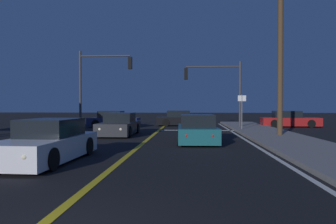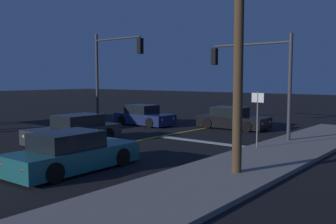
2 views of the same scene
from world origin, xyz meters
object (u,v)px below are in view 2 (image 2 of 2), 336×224
(car_lead_oncoming_teal, at_px, (73,154))
(car_far_approaching_charcoal, at_px, (75,130))
(car_parked_curb_black, at_px, (232,119))
(car_distant_tail_navy, at_px, (144,116))
(utility_pole_right, at_px, (239,2))
(street_sign_corner, at_px, (258,111))
(traffic_signal_far_left, at_px, (112,65))
(traffic_signal_near_right, at_px, (257,70))

(car_lead_oncoming_teal, xyz_separation_m, car_far_approaching_charcoal, (-4.58, 3.58, 0.00))
(car_parked_curb_black, bearing_deg, car_lead_oncoming_teal, 3.66)
(car_far_approaching_charcoal, height_order, car_distant_tail_navy, same)
(utility_pole_right, xyz_separation_m, street_sign_corner, (-1.40, 4.36, -3.71))
(car_far_approaching_charcoal, height_order, traffic_signal_far_left, traffic_signal_far_left)
(traffic_signal_near_right, relative_size, utility_pole_right, 0.50)
(traffic_signal_far_left, distance_m, utility_pole_right, 13.31)
(car_distant_tail_navy, relative_size, utility_pole_right, 0.40)
(car_lead_oncoming_teal, bearing_deg, car_distant_tail_navy, 120.01)
(car_distant_tail_navy, bearing_deg, traffic_signal_far_left, -12.03)
(car_far_approaching_charcoal, height_order, street_sign_corner, street_sign_corner)
(car_distant_tail_navy, distance_m, utility_pole_right, 14.71)
(car_parked_curb_black, height_order, car_lead_oncoming_teal, same)
(traffic_signal_far_left, distance_m, street_sign_corner, 10.85)
(car_parked_curb_black, bearing_deg, car_distant_tail_navy, -70.71)
(utility_pole_right, bearing_deg, car_lead_oncoming_teal, -149.50)
(car_parked_curb_black, bearing_deg, traffic_signal_far_left, -55.83)
(car_parked_curb_black, distance_m, street_sign_corner, 7.33)
(car_far_approaching_charcoal, height_order, utility_pole_right, utility_pole_right)
(car_lead_oncoming_teal, height_order, car_far_approaching_charcoal, same)
(car_parked_curb_black, bearing_deg, car_far_approaching_charcoal, -21.73)
(car_far_approaching_charcoal, distance_m, traffic_signal_near_right, 9.53)
(traffic_signal_far_left, height_order, street_sign_corner, traffic_signal_far_left)
(car_lead_oncoming_teal, height_order, utility_pole_right, utility_pole_right)
(car_lead_oncoming_teal, distance_m, traffic_signal_far_left, 11.67)
(car_far_approaching_charcoal, xyz_separation_m, traffic_signal_near_right, (6.48, 6.34, 2.95))
(car_distant_tail_navy, bearing_deg, car_parked_curb_black, 112.76)
(car_far_approaching_charcoal, relative_size, traffic_signal_far_left, 0.79)
(car_distant_tail_navy, distance_m, traffic_signal_far_left, 4.12)
(car_parked_curb_black, distance_m, car_lead_oncoming_teal, 12.92)
(car_parked_curb_black, distance_m, car_far_approaching_charcoal, 9.92)
(car_lead_oncoming_teal, xyz_separation_m, utility_pole_right, (4.68, 2.76, 4.82))
(traffic_signal_far_left, bearing_deg, utility_pole_right, -25.80)
(car_lead_oncoming_teal, xyz_separation_m, traffic_signal_near_right, (1.90, 9.92, 2.95))
(utility_pole_right, relative_size, street_sign_corner, 4.14)
(car_distant_tail_navy, height_order, traffic_signal_far_left, traffic_signal_far_left)
(car_far_approaching_charcoal, distance_m, traffic_signal_far_left, 6.55)
(car_far_approaching_charcoal, bearing_deg, utility_pole_right, 174.55)
(car_parked_curb_black, distance_m, traffic_signal_near_right, 5.16)
(car_lead_oncoming_teal, bearing_deg, traffic_signal_near_right, 77.50)
(car_parked_curb_black, relative_size, car_far_approaching_charcoal, 0.93)
(utility_pole_right, bearing_deg, car_distant_tail_navy, 144.68)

